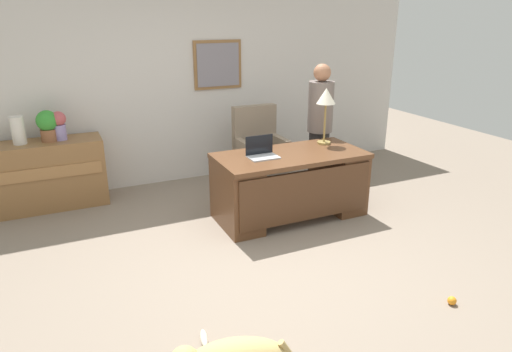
# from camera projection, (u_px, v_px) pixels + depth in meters

# --- Properties ---
(ground_plane) EXTENTS (12.00, 12.00, 0.00)m
(ground_plane) POSITION_uv_depth(u_px,v_px,m) (267.00, 260.00, 4.35)
(ground_plane) COLOR gray
(back_wall) EXTENTS (7.00, 0.16, 2.70)m
(back_wall) POSITION_uv_depth(u_px,v_px,m) (183.00, 81.00, 6.13)
(back_wall) COLOR silver
(back_wall) RESTS_ON ground_plane
(desk) EXTENTS (1.67, 0.81, 0.75)m
(desk) POSITION_uv_depth(u_px,v_px,m) (291.00, 183.00, 5.16)
(desk) COLOR brown
(desk) RESTS_ON ground_plane
(credenza) EXTENTS (1.32, 0.50, 0.81)m
(credenza) POSITION_uv_depth(u_px,v_px,m) (47.00, 175.00, 5.43)
(credenza) COLOR olive
(credenza) RESTS_ON ground_plane
(armchair) EXTENTS (0.60, 0.59, 1.07)m
(armchair) POSITION_uv_depth(u_px,v_px,m) (259.00, 152.00, 6.05)
(armchair) COLOR gray
(armchair) RESTS_ON ground_plane
(person_standing) EXTENTS (0.32, 0.32, 1.63)m
(person_standing) POSITION_uv_depth(u_px,v_px,m) (320.00, 127.00, 5.86)
(person_standing) COLOR #262323
(person_standing) RESTS_ON ground_plane
(laptop) EXTENTS (0.32, 0.22, 0.22)m
(laptop) POSITION_uv_depth(u_px,v_px,m) (262.00, 152.00, 4.94)
(laptop) COLOR #B2B5BA
(laptop) RESTS_ON desk
(desk_lamp) EXTENTS (0.22, 0.22, 0.66)m
(desk_lamp) POSITION_uv_depth(u_px,v_px,m) (326.00, 100.00, 5.28)
(desk_lamp) COLOR #9E8447
(desk_lamp) RESTS_ON desk
(vase_with_flowers) EXTENTS (0.17, 0.17, 0.34)m
(vase_with_flowers) POSITION_uv_depth(u_px,v_px,m) (59.00, 124.00, 5.32)
(vase_with_flowers) COLOR #9184C0
(vase_with_flowers) RESTS_ON credenza
(vase_empty) EXTENTS (0.15, 0.15, 0.32)m
(vase_empty) POSITION_uv_depth(u_px,v_px,m) (18.00, 130.00, 5.16)
(vase_empty) COLOR silver
(vase_empty) RESTS_ON credenza
(potted_plant) EXTENTS (0.24, 0.24, 0.36)m
(potted_plant) POSITION_uv_depth(u_px,v_px,m) (47.00, 124.00, 5.26)
(potted_plant) COLOR brown
(potted_plant) RESTS_ON credenza
(dog_toy_ball) EXTENTS (0.07, 0.07, 0.07)m
(dog_toy_ball) POSITION_uv_depth(u_px,v_px,m) (452.00, 301.00, 3.68)
(dog_toy_ball) COLOR orange
(dog_toy_ball) RESTS_ON ground_plane
(dog_toy_bone) EXTENTS (0.09, 0.20, 0.05)m
(dog_toy_bone) POSITION_uv_depth(u_px,v_px,m) (204.00, 339.00, 3.27)
(dog_toy_bone) COLOR beige
(dog_toy_bone) RESTS_ON ground_plane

